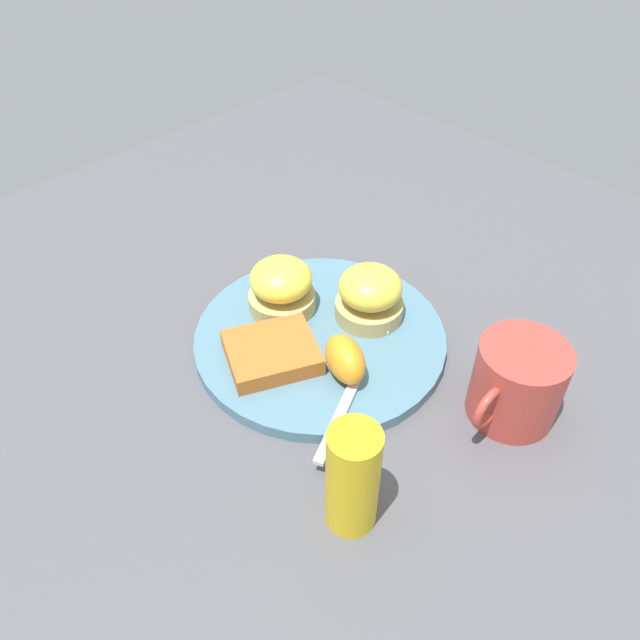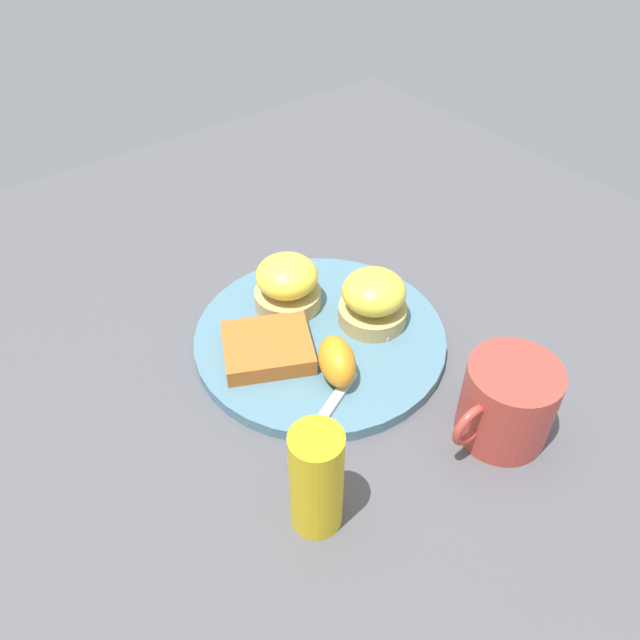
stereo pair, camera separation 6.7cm
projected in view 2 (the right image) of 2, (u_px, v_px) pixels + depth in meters
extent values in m
plane|color=#4C4C51|center=(320.00, 343.00, 0.69)|extent=(1.10, 1.10, 0.00)
cylinder|color=slate|center=(320.00, 338.00, 0.69)|extent=(0.28, 0.28, 0.01)
cylinder|color=tan|center=(372.00, 313.00, 0.69)|extent=(0.08, 0.08, 0.02)
ellipsoid|color=yellow|center=(374.00, 291.00, 0.67)|extent=(0.07, 0.07, 0.04)
cylinder|color=tan|center=(291.00, 296.00, 0.72)|extent=(0.08, 0.08, 0.02)
ellipsoid|color=yellow|center=(290.00, 274.00, 0.70)|extent=(0.07, 0.07, 0.04)
cube|color=#B75F24|center=(268.00, 347.00, 0.65)|extent=(0.12, 0.11, 0.02)
ellipsoid|color=orange|center=(337.00, 361.00, 0.62)|extent=(0.06, 0.07, 0.04)
cube|color=silver|center=(325.00, 415.00, 0.60)|extent=(0.12, 0.06, 0.00)
cube|color=silver|center=(387.00, 324.00, 0.69)|extent=(0.05, 0.04, 0.00)
cylinder|color=#B23D33|center=(508.00, 402.00, 0.58)|extent=(0.09, 0.09, 0.08)
torus|color=#B23D33|center=(472.00, 425.00, 0.55)|extent=(0.05, 0.01, 0.05)
cylinder|color=gold|center=(316.00, 481.00, 0.50)|extent=(0.04, 0.04, 0.11)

